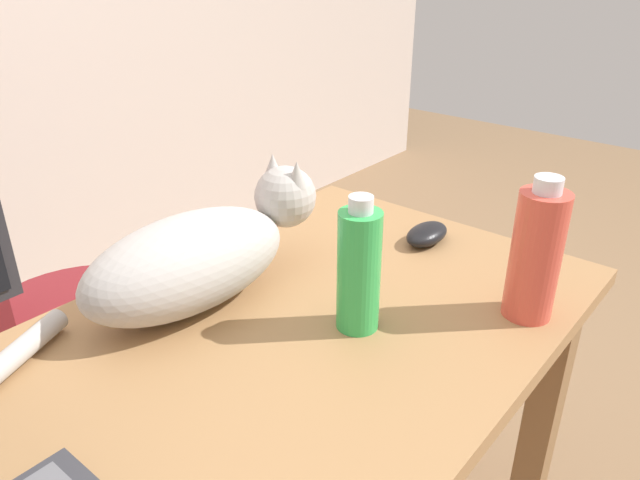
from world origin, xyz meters
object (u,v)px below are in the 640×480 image
object	(u,v)px
cat	(199,254)
spray_bottle	(536,254)
computer_mouse	(427,234)
water_bottle	(359,269)
office_chair	(62,357)

from	to	relation	value
cat	spray_bottle	distance (m)	0.52
computer_mouse	spray_bottle	bearing A→B (deg)	-115.71
computer_mouse	water_bottle	xyz separation A→B (m)	(-0.32, -0.07, 0.08)
office_chair	water_bottle	distance (m)	0.88
spray_bottle	cat	bearing A→B (deg)	124.34
computer_mouse	spray_bottle	distance (m)	0.29
office_chair	spray_bottle	xyz separation A→B (m)	(0.33, -0.93, 0.45)
computer_mouse	water_bottle	world-z (taller)	water_bottle
cat	spray_bottle	size ratio (longest dim) A/B	2.67
cat	computer_mouse	size ratio (longest dim) A/B	5.57
office_chair	cat	world-z (taller)	cat
water_bottle	computer_mouse	bearing A→B (deg)	11.73
cat	office_chair	bearing A→B (deg)	94.31
office_chair	spray_bottle	world-z (taller)	spray_bottle
cat	water_bottle	bearing A→B (deg)	-68.22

